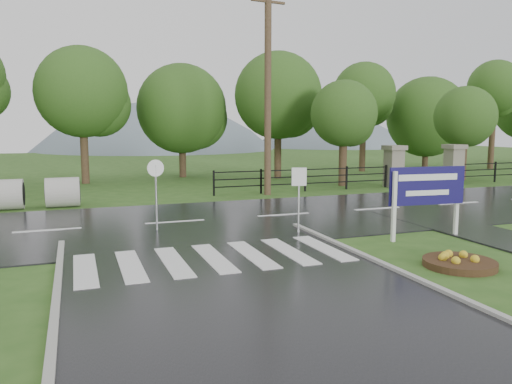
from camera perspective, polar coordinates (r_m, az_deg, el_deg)
name	(u,v)px	position (r m, az deg, el deg)	size (l,w,h in m)	color
ground	(301,343)	(7.96, 5.14, -16.77)	(120.00, 120.00, 0.00)	#2E561C
main_road	(175,223)	(17.16, -9.23, -3.54)	(90.00, 8.00, 0.04)	black
walkway	(512,242)	(16.03, 27.19, -5.07)	(2.20, 11.00, 0.04)	#242427
crosswalk	(214,258)	(12.39, -4.82, -7.50)	(6.50, 2.80, 0.02)	silver
pillar_west	(394,165)	(27.80, 15.48, 2.97)	(1.00, 1.00, 2.24)	gray
pillar_east	(454,163)	(30.29, 21.66, 3.06)	(1.00, 1.00, 2.24)	gray
fence_west	(305,177)	(25.16, 5.65, 1.71)	(9.58, 0.08, 1.20)	black
hills	(128,258)	(74.27, -14.41, -7.34)	(102.00, 48.00, 48.00)	slate
treeline	(147,180)	(31.00, -12.31, 1.33)	(83.20, 5.20, 10.00)	#274E18
estate_billboard	(427,189)	(15.23, 18.96, 0.28)	(2.41, 0.28, 2.11)	silver
flower_bed	(459,262)	(12.69, 22.23, -7.39)	(1.67, 1.67, 0.33)	#332111
reg_sign_small	(299,187)	(15.10, 4.93, 0.60)	(0.44, 0.15, 2.03)	#939399
reg_sign_round	(156,186)	(15.68, -11.36, 0.64)	(0.52, 0.09, 2.25)	#939399
utility_pole_east	(268,91)	(23.74, 1.36, 11.51)	(1.72, 0.32, 9.65)	#473523
entrance_tree_left	(344,114)	(27.76, 10.00, 8.77)	(3.61, 3.61, 5.75)	#3D2B1C
entrance_tree_right	(465,117)	(32.68, 22.79, 7.91)	(3.63, 3.63, 5.64)	#3D2B1C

